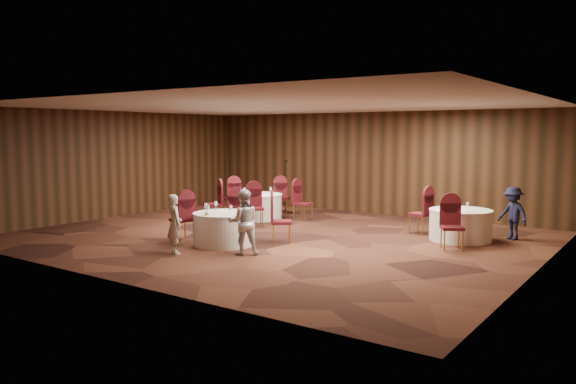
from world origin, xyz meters
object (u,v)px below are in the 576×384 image
Objects in this scene: woman_a at (175,224)px; woman_b at (243,222)px; table_left at (257,206)px; table_main at (224,228)px; mic_stand at (285,196)px; man_c at (513,213)px; table_right at (460,225)px.

woman_b reaches higher than woman_a.
table_main is at bearing -62.46° from table_left.
man_c is at bearing -6.82° from mic_stand.
mic_stand reaches higher than table_main.
table_main and table_left have the same top height.
mic_stand is at bearing 97.78° from table_left.
table_left is at bearing -99.98° from woman_b.
table_right is at bearing -14.99° from mic_stand.
table_left is 0.92× the size of mic_stand.
woman_a is at bearing -104.51° from man_c.
table_main is 0.97× the size of table_right.
mic_stand is 6.86m from woman_a.
table_main is 1.11× the size of man_c.
table_left is 4.95m from woman_b.
woman_b is (2.84, -4.04, 0.31)m from table_left.
woman_a reaches higher than table_left.
mic_stand is 1.22× the size of woman_b.
table_left is 1.83m from mic_stand.
man_c reaches higher than table_main.
man_c is (0.98, 0.82, 0.26)m from table_right.
table_main is 1.35m from woman_a.
table_right is at bearing 40.51° from table_main.
table_main is at bearing -139.49° from table_right.
table_right is 1.06× the size of woman_b.
man_c is at bearing 7.57° from table_left.
table_main is 0.93× the size of table_left.
table_left is 5.07m from woman_a.
table_left is at bearing -43.12° from woman_a.
woman_b is 6.51m from man_c.
mic_stand is 6.62m from woman_b.
table_main is 1.03× the size of woman_b.
woman_a is (-4.46, -4.92, 0.26)m from table_right.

